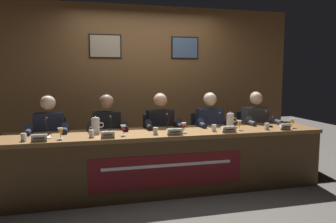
# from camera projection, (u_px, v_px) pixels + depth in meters

# --- Properties ---
(ground_plane) EXTENTS (12.00, 12.00, 0.00)m
(ground_plane) POSITION_uv_depth(u_px,v_px,m) (168.00, 188.00, 4.24)
(ground_plane) COLOR #4C4742
(wall_back_panelled) EXTENTS (5.18, 0.14, 2.60)m
(wall_back_panelled) POSITION_uv_depth(u_px,v_px,m) (146.00, 84.00, 5.57)
(wall_back_panelled) COLOR brown
(wall_back_panelled) RESTS_ON ground_plane
(conference_table) EXTENTS (3.98, 0.77, 0.75)m
(conference_table) POSITION_uv_depth(u_px,v_px,m) (170.00, 151.00, 4.07)
(conference_table) COLOR brown
(conference_table) RESTS_ON ground_plane
(chair_far_left) EXTENTS (0.44, 0.45, 0.89)m
(chair_far_left) POSITION_uv_depth(u_px,v_px,m) (51.00, 153.00, 4.38)
(chair_far_left) COLOR black
(chair_far_left) RESTS_ON ground_plane
(panelist_far_left) EXTENTS (0.51, 0.48, 1.21)m
(panelist_far_left) POSITION_uv_depth(u_px,v_px,m) (49.00, 135.00, 4.16)
(panelist_far_left) COLOR black
(panelist_far_left) RESTS_ON ground_plane
(nameplate_far_left) EXTENTS (0.16, 0.06, 0.08)m
(nameplate_far_left) POSITION_uv_depth(u_px,v_px,m) (39.00, 138.00, 3.51)
(nameplate_far_left) COLOR white
(nameplate_far_left) RESTS_ON conference_table
(juice_glass_far_left) EXTENTS (0.06, 0.06, 0.12)m
(juice_glass_far_left) POSITION_uv_depth(u_px,v_px,m) (60.00, 131.00, 3.65)
(juice_glass_far_left) COLOR white
(juice_glass_far_left) RESTS_ON conference_table
(water_cup_far_left) EXTENTS (0.06, 0.06, 0.08)m
(water_cup_far_left) POSITION_uv_depth(u_px,v_px,m) (24.00, 138.00, 3.54)
(water_cup_far_left) COLOR silver
(water_cup_far_left) RESTS_ON conference_table
(microphone_far_left) EXTENTS (0.06, 0.17, 0.22)m
(microphone_far_left) POSITION_uv_depth(u_px,v_px,m) (46.00, 130.00, 3.80)
(microphone_far_left) COLOR black
(microphone_far_left) RESTS_ON conference_table
(chair_left) EXTENTS (0.44, 0.45, 0.89)m
(chair_left) POSITION_uv_depth(u_px,v_px,m) (107.00, 150.00, 4.56)
(chair_left) COLOR black
(chair_left) RESTS_ON ground_plane
(panelist_left) EXTENTS (0.51, 0.48, 1.21)m
(panelist_left) POSITION_uv_depth(u_px,v_px,m) (107.00, 133.00, 4.34)
(panelist_left) COLOR black
(panelist_left) RESTS_ON ground_plane
(nameplate_left) EXTENTS (0.15, 0.06, 0.08)m
(nameplate_left) POSITION_uv_depth(u_px,v_px,m) (108.00, 135.00, 3.70)
(nameplate_left) COLOR white
(nameplate_left) RESTS_ON conference_table
(juice_glass_left) EXTENTS (0.06, 0.06, 0.12)m
(juice_glass_left) POSITION_uv_depth(u_px,v_px,m) (123.00, 128.00, 3.85)
(juice_glass_left) COLOR white
(juice_glass_left) RESTS_ON conference_table
(water_cup_left) EXTENTS (0.06, 0.06, 0.08)m
(water_cup_left) POSITION_uv_depth(u_px,v_px,m) (92.00, 134.00, 3.75)
(water_cup_left) COLOR silver
(water_cup_left) RESTS_ON conference_table
(microphone_left) EXTENTS (0.06, 0.17, 0.22)m
(microphone_left) POSITION_uv_depth(u_px,v_px,m) (111.00, 128.00, 3.94)
(microphone_left) COLOR black
(microphone_left) RESTS_ON conference_table
(chair_center) EXTENTS (0.44, 0.45, 0.89)m
(chair_center) POSITION_uv_depth(u_px,v_px,m) (158.00, 147.00, 4.74)
(chair_center) COLOR black
(chair_center) RESTS_ON ground_plane
(panelist_center) EXTENTS (0.51, 0.48, 1.21)m
(panelist_center) POSITION_uv_depth(u_px,v_px,m) (161.00, 130.00, 4.52)
(panelist_center) COLOR black
(panelist_center) RESTS_ON ground_plane
(nameplate_center) EXTENTS (0.19, 0.06, 0.08)m
(nameplate_center) POSITION_uv_depth(u_px,v_px,m) (175.00, 132.00, 3.89)
(nameplate_center) COLOR white
(nameplate_center) RESTS_ON conference_table
(juice_glass_center) EXTENTS (0.06, 0.06, 0.12)m
(juice_glass_center) POSITION_uv_depth(u_px,v_px,m) (184.00, 126.00, 4.05)
(juice_glass_center) COLOR white
(juice_glass_center) RESTS_ON conference_table
(water_cup_center) EXTENTS (0.06, 0.06, 0.08)m
(water_cup_center) POSITION_uv_depth(u_px,v_px,m) (156.00, 131.00, 3.92)
(water_cup_center) COLOR silver
(water_cup_center) RESTS_ON conference_table
(microphone_center) EXTENTS (0.06, 0.17, 0.22)m
(microphone_center) POSITION_uv_depth(u_px,v_px,m) (169.00, 125.00, 4.17)
(microphone_center) COLOR black
(microphone_center) RESTS_ON conference_table
(chair_right) EXTENTS (0.44, 0.45, 0.89)m
(chair_right) POSITION_uv_depth(u_px,v_px,m) (206.00, 144.00, 4.92)
(chair_right) COLOR black
(chair_right) RESTS_ON ground_plane
(panelist_right) EXTENTS (0.51, 0.48, 1.21)m
(panelist_right) POSITION_uv_depth(u_px,v_px,m) (211.00, 128.00, 4.70)
(panelist_right) COLOR black
(panelist_right) RESTS_ON ground_plane
(nameplate_right) EXTENTS (0.18, 0.06, 0.08)m
(nameplate_right) POSITION_uv_depth(u_px,v_px,m) (229.00, 129.00, 4.06)
(nameplate_right) COLOR white
(nameplate_right) RESTS_ON conference_table
(juice_glass_right) EXTENTS (0.06, 0.06, 0.12)m
(juice_glass_right) POSITION_uv_depth(u_px,v_px,m) (239.00, 123.00, 4.24)
(juice_glass_right) COLOR white
(juice_glass_right) RESTS_ON conference_table
(water_cup_right) EXTENTS (0.06, 0.06, 0.08)m
(water_cup_right) POSITION_uv_depth(u_px,v_px,m) (214.00, 128.00, 4.14)
(water_cup_right) COLOR silver
(water_cup_right) RESTS_ON conference_table
(microphone_right) EXTENTS (0.06, 0.17, 0.22)m
(microphone_right) POSITION_uv_depth(u_px,v_px,m) (222.00, 124.00, 4.29)
(microphone_right) COLOR black
(microphone_right) RESTS_ON conference_table
(chair_far_right) EXTENTS (0.44, 0.45, 0.89)m
(chair_far_right) POSITION_uv_depth(u_px,v_px,m) (250.00, 142.00, 5.10)
(chair_far_right) COLOR black
(chair_far_right) RESTS_ON ground_plane
(panelist_far_right) EXTENTS (0.51, 0.48, 1.21)m
(panelist_far_right) POSITION_uv_depth(u_px,v_px,m) (257.00, 126.00, 4.88)
(panelist_far_right) COLOR black
(panelist_far_right) RESTS_ON ground_plane
(nameplate_far_right) EXTENTS (0.15, 0.06, 0.08)m
(nameplate_far_right) POSITION_uv_depth(u_px,v_px,m) (285.00, 127.00, 4.26)
(nameplate_far_right) COLOR white
(nameplate_far_right) RESTS_ON conference_table
(juice_glass_far_right) EXTENTS (0.06, 0.06, 0.12)m
(juice_glass_far_right) POSITION_uv_depth(u_px,v_px,m) (292.00, 121.00, 4.40)
(juice_glass_far_right) COLOR white
(juice_glass_far_right) RESTS_ON conference_table
(water_cup_far_right) EXTENTS (0.06, 0.06, 0.08)m
(water_cup_far_right) POSITION_uv_depth(u_px,v_px,m) (267.00, 127.00, 4.27)
(water_cup_far_right) COLOR silver
(water_cup_far_right) RESTS_ON conference_table
(microphone_far_right) EXTENTS (0.06, 0.17, 0.22)m
(microphone_far_right) POSITION_uv_depth(u_px,v_px,m) (269.00, 121.00, 4.50)
(microphone_far_right) COLOR black
(microphone_far_right) RESTS_ON conference_table
(water_pitcher_left_side) EXTENTS (0.15, 0.10, 0.21)m
(water_pitcher_left_side) POSITION_uv_depth(u_px,v_px,m) (96.00, 126.00, 4.00)
(water_pitcher_left_side) COLOR silver
(water_pitcher_left_side) RESTS_ON conference_table
(water_pitcher_right_side) EXTENTS (0.15, 0.10, 0.21)m
(water_pitcher_right_side) POSITION_uv_depth(u_px,v_px,m) (230.00, 120.00, 4.45)
(water_pitcher_right_side) COLOR silver
(water_pitcher_right_side) RESTS_ON conference_table
(document_stack_far_left) EXTENTS (0.23, 0.18, 0.01)m
(document_stack_far_left) POSITION_uv_depth(u_px,v_px,m) (40.00, 138.00, 3.70)
(document_stack_far_left) COLOR white
(document_stack_far_left) RESTS_ON conference_table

